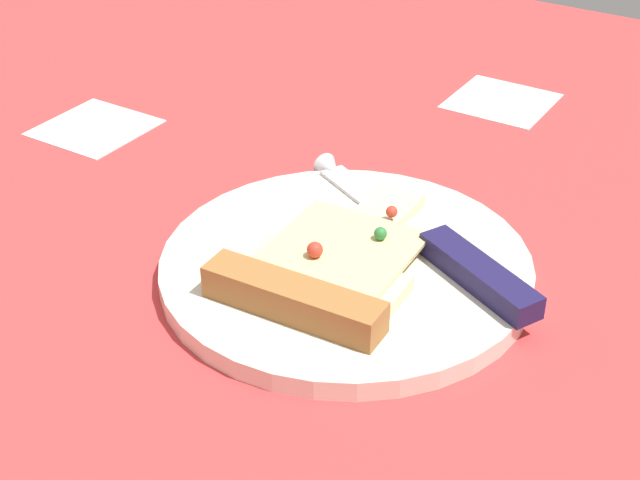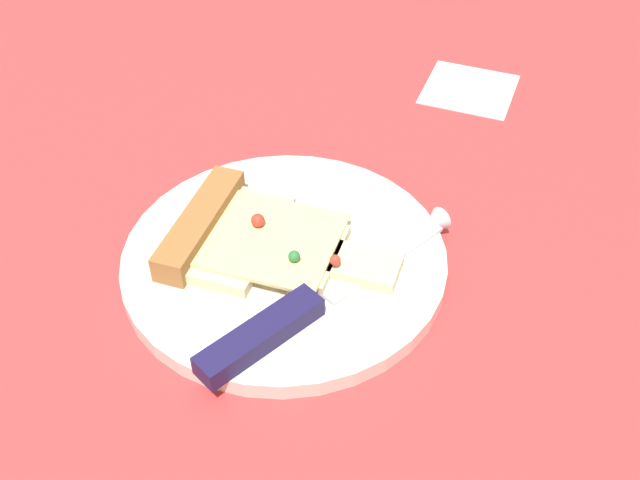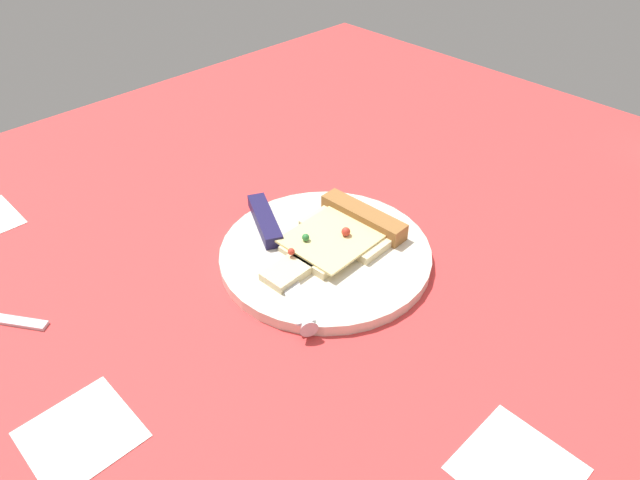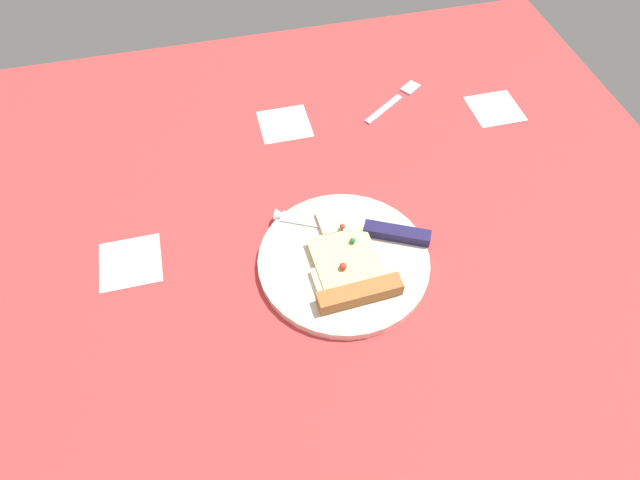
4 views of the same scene
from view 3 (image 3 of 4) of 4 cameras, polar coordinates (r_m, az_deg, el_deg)
name	(u,v)px [view 3 (image 3 of 4)]	position (r cm, az deg, el deg)	size (l,w,h in cm)	color
ground_plane	(359,275)	(70.37, 3.81, -3.41)	(128.35, 128.35, 3.00)	#D13838
plate	(325,254)	(69.72, 0.53, -1.40)	(25.31, 25.31, 1.40)	silver
pizza_slice	(340,235)	(70.36, 1.99, 0.53)	(17.77, 12.12, 2.38)	beige
knife	(274,243)	(69.56, -4.55, -0.27)	(12.50, 22.45, 2.45)	silver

